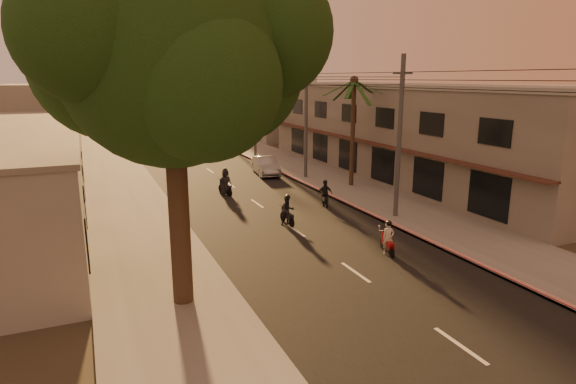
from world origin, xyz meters
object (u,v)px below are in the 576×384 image
object	(u,v)px
broadleaf_tree	(182,55)
scooter_mid_a	(288,211)
palm_tree	(354,87)
scooter_red	(388,239)
parked_car	(265,166)
scooter_mid_b	(325,194)
scooter_far_a	(225,183)

from	to	relation	value
broadleaf_tree	scooter_mid_a	distance (m)	12.40
palm_tree	scooter_red	distance (m)	15.25
palm_tree	broadleaf_tree	bearing A→B (deg)	-136.52
broadleaf_tree	parked_car	world-z (taller)	broadleaf_tree
scooter_mid_a	parked_car	bearing A→B (deg)	73.34
broadleaf_tree	parked_car	xyz separation A→B (m)	(10.39, 20.44, -7.74)
broadleaf_tree	scooter_mid_b	world-z (taller)	broadleaf_tree
palm_tree	parked_car	xyz separation A→B (m)	(-4.22, 6.58, -6.41)
scooter_mid_a	scooter_mid_b	world-z (taller)	scooter_mid_a
scooter_mid_a	parked_car	world-z (taller)	scooter_mid_a
scooter_mid_b	scooter_mid_a	bearing A→B (deg)	-126.27
scooter_mid_b	scooter_far_a	size ratio (longest dim) A/B	0.89
palm_tree	scooter_mid_a	xyz separation A→B (m)	(-7.95, -6.81, -6.40)
palm_tree	scooter_far_a	size ratio (longest dim) A/B	4.39
scooter_mid_a	scooter_far_a	size ratio (longest dim) A/B	0.91
scooter_mid_a	scooter_far_a	xyz separation A→B (m)	(-1.21, 7.89, 0.09)
palm_tree	scooter_mid_b	bearing A→B (deg)	-136.18
scooter_mid_a	palm_tree	bearing A→B (deg)	39.47
scooter_red	scooter_far_a	xyz separation A→B (m)	(-3.63, 13.75, 0.14)
palm_tree	scooter_far_a	xyz separation A→B (m)	(-9.17, 1.08, -6.31)
palm_tree	parked_car	size ratio (longest dim) A/B	1.77
scooter_far_a	broadleaf_tree	bearing A→B (deg)	-120.79
parked_car	scooter_red	bearing A→B (deg)	-86.50
scooter_red	parked_car	xyz separation A→B (m)	(1.31, 19.25, 0.04)
broadleaf_tree	scooter_red	xyz separation A→B (m)	(9.08, 1.19, -7.78)
scooter_mid_b	scooter_far_a	xyz separation A→B (m)	(-4.86, 5.21, 0.08)
scooter_mid_a	scooter_mid_b	bearing A→B (deg)	35.17
scooter_far_a	scooter_mid_a	bearing A→B (deg)	-92.03
scooter_mid_b	scooter_red	bearing A→B (deg)	-80.73
palm_tree	scooter_mid_b	distance (m)	8.74
scooter_mid_a	scooter_mid_b	xyz separation A→B (m)	(3.65, 2.68, 0.01)
scooter_far_a	parked_car	bearing A→B (deg)	37.28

